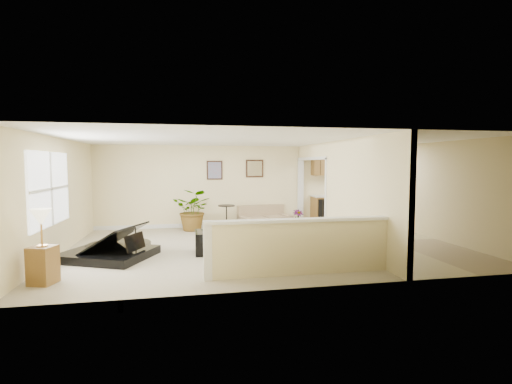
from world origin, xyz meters
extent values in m
plane|color=tan|center=(0.00, 0.00, 0.00)|extent=(9.00, 9.00, 0.00)
cube|color=beige|center=(0.00, 3.00, 1.25)|extent=(9.00, 0.04, 2.50)
cube|color=beige|center=(0.00, -3.00, 1.25)|extent=(9.00, 0.04, 2.50)
cube|color=beige|center=(-4.50, 0.00, 1.25)|extent=(0.04, 6.00, 2.50)
cube|color=beige|center=(4.50, 0.00, 1.25)|extent=(0.04, 6.00, 2.50)
cube|color=white|center=(0.00, 0.00, 2.50)|extent=(9.00, 6.00, 0.04)
cube|color=tan|center=(3.15, 0.00, 0.00)|extent=(2.70, 6.00, 0.01)
cube|color=beige|center=(1.80, -1.20, 1.25)|extent=(0.12, 3.60, 2.50)
cube|color=beige|center=(1.80, 1.77, 2.30)|extent=(0.12, 2.35, 0.40)
cube|color=beige|center=(0.15, -2.30, 0.47)|extent=(3.30, 0.12, 0.95)
cube|color=white|center=(0.15, -2.30, 0.96)|extent=(3.40, 0.22, 0.05)
cube|color=white|center=(-1.50, -2.30, 0.50)|extent=(0.14, 0.14, 1.00)
cube|color=white|center=(-4.49, -0.50, 1.45)|extent=(0.05, 2.15, 1.45)
cube|color=#331D12|center=(-0.95, 2.98, 1.75)|extent=(0.48, 0.03, 0.58)
cube|color=#885772|center=(-0.95, 2.96, 1.75)|extent=(0.40, 0.01, 0.50)
cube|color=#331D12|center=(0.30, 2.98, 1.80)|extent=(0.55, 0.03, 0.55)
cube|color=silver|center=(0.30, 2.96, 1.80)|extent=(0.46, 0.01, 0.46)
cube|color=brown|center=(3.30, 2.70, 0.45)|extent=(2.30, 0.60, 0.90)
cube|color=beige|center=(3.30, 2.70, 0.92)|extent=(2.36, 0.65, 0.04)
cube|color=black|center=(2.50, 2.69, 0.43)|extent=(0.60, 0.60, 0.84)
cube|color=brown|center=(3.30, 2.82, 1.95)|extent=(2.30, 0.35, 0.75)
cube|color=black|center=(-3.42, -0.47, 0.86)|extent=(2.05, 1.94, 0.34)
cylinder|color=black|center=(-3.59, 0.14, 0.86)|extent=(1.39, 1.39, 0.34)
cube|color=white|center=(-2.46, -0.47, 0.82)|extent=(0.68, 1.12, 0.02)
cube|color=black|center=(-3.54, -0.36, 1.16)|extent=(1.69, 1.70, 0.76)
cube|color=black|center=(-1.47, -0.41, 0.24)|extent=(0.37, 0.72, 0.48)
cube|color=tan|center=(0.54, 2.55, 0.21)|extent=(1.67, 1.16, 0.43)
cube|color=tan|center=(0.54, 2.88, 0.65)|extent=(1.53, 0.51, 0.45)
cube|color=tan|center=(-0.13, 2.55, 0.51)|extent=(0.35, 0.88, 0.16)
cube|color=tan|center=(1.21, 2.55, 0.51)|extent=(0.35, 0.88, 0.16)
cylinder|color=black|center=(-0.65, 2.45, 0.01)|extent=(0.36, 0.36, 0.03)
cylinder|color=black|center=(-0.65, 2.45, 0.36)|extent=(0.04, 0.04, 0.70)
cylinder|color=black|center=(-0.65, 2.45, 0.71)|extent=(0.50, 0.50, 0.03)
cylinder|color=black|center=(-1.61, 2.43, 0.12)|extent=(0.35, 0.35, 0.24)
imported|color=#164314|center=(-1.61, 2.43, 0.61)|extent=(1.38, 1.30, 1.22)
cylinder|color=black|center=(1.42, 2.01, 0.11)|extent=(0.30, 0.30, 0.21)
imported|color=#164314|center=(1.42, 2.01, 0.29)|extent=(0.37, 0.37, 0.59)
cube|color=brown|center=(-4.13, -2.01, 0.31)|extent=(0.45, 0.45, 0.62)
cylinder|color=#B6833C|center=(-4.13, -2.01, 0.63)|extent=(0.16, 0.16, 0.02)
cylinder|color=#B6833C|center=(-4.13, -2.01, 0.83)|extent=(0.03, 0.03, 0.41)
cone|color=#FFF6D0|center=(-4.13, -2.01, 1.09)|extent=(0.33, 0.33, 0.27)
camera|label=1|loc=(-1.86, -8.44, 1.94)|focal=26.00mm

